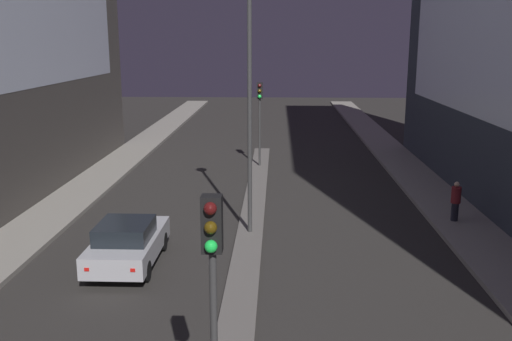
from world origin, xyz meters
name	(u,v)px	position (x,y,z in m)	size (l,w,h in m)	color
median_strip	(252,220)	(0.00, 16.09, 0.06)	(0.97, 30.18, 0.12)	#66605B
traffic_light_near	(213,273)	(0.00, 2.72, 3.54)	(0.32, 0.42, 4.67)	#383838
traffic_light_mid	(260,105)	(0.00, 25.95, 3.54)	(0.32, 0.42, 4.67)	#383838
street_lamp	(249,35)	(0.00, 14.58, 7.25)	(0.61, 0.61, 9.99)	#383838
car_left_lane	(128,243)	(-3.76, 11.47, 0.77)	(1.90, 4.17, 1.52)	#B2B2B7
pedestrian_on_right_sidewalk	(456,200)	(7.95, 16.04, 0.99)	(0.37, 0.37, 1.57)	black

